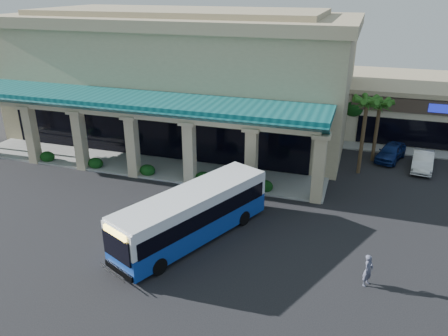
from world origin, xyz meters
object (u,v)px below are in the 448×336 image
at_px(transit_bus, 193,216).
at_px(car_white, 423,161).
at_px(pedestrian, 368,270).
at_px(car_silver, 391,152).

distance_m(transit_bus, car_white, 19.96).
bearing_deg(pedestrian, car_silver, 22.51).
xyz_separation_m(transit_bus, car_white, (13.22, 14.93, -0.77)).
xyz_separation_m(pedestrian, car_white, (3.79, 16.21, -0.12)).
distance_m(pedestrian, car_white, 16.65).
distance_m(pedestrian, car_silver, 17.53).
relative_size(pedestrian, car_silver, 0.40).
height_order(pedestrian, car_white, pedestrian).
bearing_deg(car_silver, transit_bus, -105.71).
distance_m(car_silver, car_white, 2.62).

